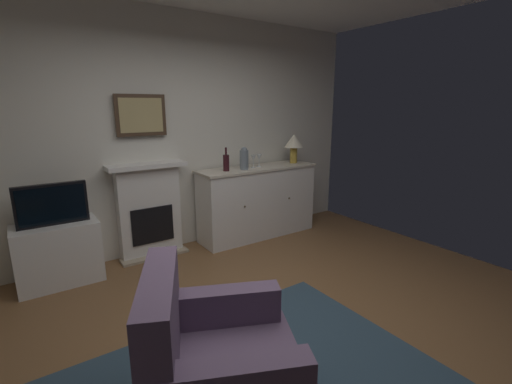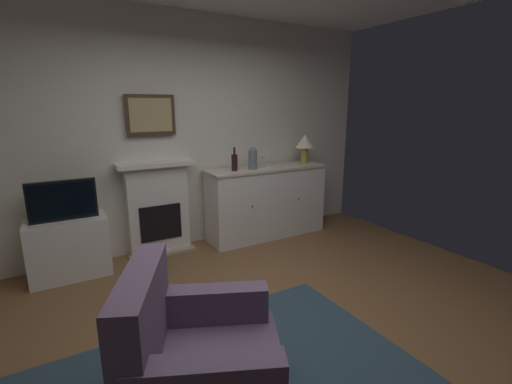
{
  "view_description": "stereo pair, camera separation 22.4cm",
  "coord_description": "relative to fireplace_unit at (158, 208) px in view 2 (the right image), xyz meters",
  "views": [
    {
      "loc": [
        -1.59,
        -1.89,
        1.72
      ],
      "look_at": [
        0.09,
        0.55,
        1.0
      ],
      "focal_mm": 24.8,
      "sensor_mm": 36.0,
      "label": 1
    },
    {
      "loc": [
        -1.4,
        -2.01,
        1.72
      ],
      "look_at": [
        0.09,
        0.55,
        1.0
      ],
      "focal_mm": 24.8,
      "sensor_mm": 36.0,
      "label": 2
    }
  ],
  "objects": [
    {
      "name": "ground_plane",
      "position": [
        0.39,
        -2.04,
        -0.6
      ],
      "size": [
        5.31,
        4.4,
        0.1
      ],
      "primitive_type": "cube",
      "color": "brown",
      "rests_on": "ground"
    },
    {
      "name": "wall_rear",
      "position": [
        0.39,
        0.13,
        0.84
      ],
      "size": [
        5.31,
        0.06,
        2.78
      ],
      "primitive_type": "cube",
      "color": "silver",
      "rests_on": "ground_plane"
    },
    {
      "name": "fireplace_unit",
      "position": [
        0.0,
        0.0,
        0.0
      ],
      "size": [
        0.87,
        0.3,
        1.1
      ],
      "color": "white",
      "rests_on": "ground_plane"
    },
    {
      "name": "framed_picture",
      "position": [
        0.0,
        0.05,
        1.07
      ],
      "size": [
        0.55,
        0.04,
        0.45
      ],
      "color": "#473323"
    },
    {
      "name": "sideboard_cabinet",
      "position": [
        1.4,
        -0.18,
        -0.08
      ],
      "size": [
        1.64,
        0.49,
        0.94
      ],
      "color": "white",
      "rests_on": "ground_plane"
    },
    {
      "name": "table_lamp",
      "position": [
        2.02,
        -0.18,
        0.67
      ],
      "size": [
        0.26,
        0.26,
        0.4
      ],
      "color": "#B79338",
      "rests_on": "sideboard_cabinet"
    },
    {
      "name": "wine_bottle",
      "position": [
        0.92,
        -0.2,
        0.5
      ],
      "size": [
        0.08,
        0.08,
        0.29
      ],
      "color": "#331419",
      "rests_on": "sideboard_cabinet"
    },
    {
      "name": "wine_glass_left",
      "position": [
        1.32,
        -0.19,
        0.52
      ],
      "size": [
        0.07,
        0.07,
        0.16
      ],
      "color": "silver",
      "rests_on": "sideboard_cabinet"
    },
    {
      "name": "wine_glass_center",
      "position": [
        1.43,
        -0.17,
        0.52
      ],
      "size": [
        0.07,
        0.07,
        0.16
      ],
      "color": "silver",
      "rests_on": "sideboard_cabinet"
    },
    {
      "name": "vase_decorative",
      "position": [
        1.16,
        -0.23,
        0.53
      ],
      "size": [
        0.11,
        0.11,
        0.28
      ],
      "color": "slate",
      "rests_on": "sideboard_cabinet"
    },
    {
      "name": "tv_cabinet",
      "position": [
        -0.97,
        -0.16,
        -0.24
      ],
      "size": [
        0.75,
        0.42,
        0.62
      ],
      "color": "white",
      "rests_on": "ground_plane"
    },
    {
      "name": "tv_set",
      "position": [
        -0.97,
        -0.19,
        0.27
      ],
      "size": [
        0.62,
        0.07,
        0.4
      ],
      "color": "black",
      "rests_on": "tv_cabinet"
    },
    {
      "name": "armchair",
      "position": [
        -0.47,
        -2.48,
        -0.17
      ],
      "size": [
        1.05,
        1.03,
        0.92
      ],
      "color": "#604C66",
      "rests_on": "ground_plane"
    }
  ]
}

